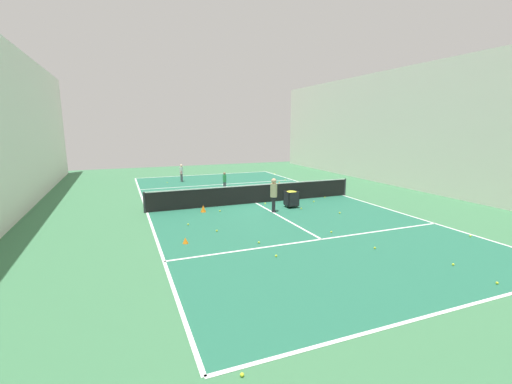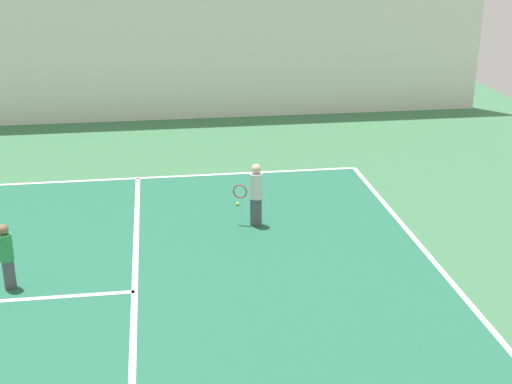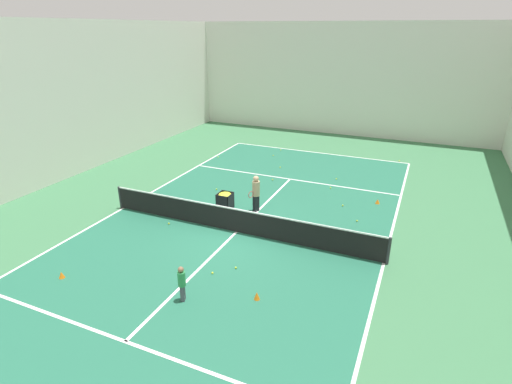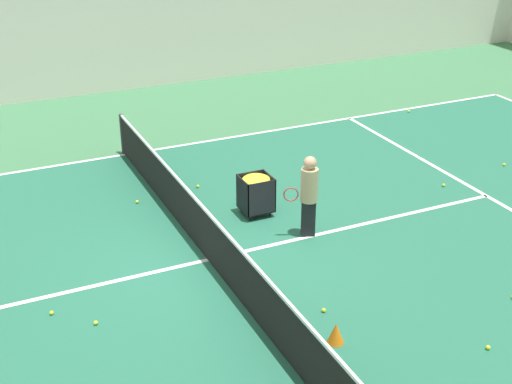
# 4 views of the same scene
# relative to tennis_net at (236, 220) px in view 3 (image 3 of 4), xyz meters

# --- Properties ---
(ground_plane) EXTENTS (37.30, 37.30, 0.00)m
(ground_plane) POSITION_rel_tennis_net_xyz_m (0.00, 0.00, -0.51)
(ground_plane) COLOR #3D754C
(court_playing_area) EXTENTS (10.94, 22.91, 0.00)m
(court_playing_area) POSITION_rel_tennis_net_xyz_m (0.00, 0.00, -0.51)
(court_playing_area) COLOR #23664C
(court_playing_area) RESTS_ON ground
(line_baseline_far) EXTENTS (10.94, 0.10, 0.00)m
(line_baseline_far) POSITION_rel_tennis_net_xyz_m (0.00, 11.45, -0.51)
(line_baseline_far) COLOR white
(line_baseline_far) RESTS_ON ground
(line_sideline_left) EXTENTS (0.10, 22.91, 0.00)m
(line_sideline_left) POSITION_rel_tennis_net_xyz_m (-5.47, 0.00, -0.51)
(line_sideline_left) COLOR white
(line_sideline_left) RESTS_ON ground
(line_sideline_right) EXTENTS (0.10, 22.91, 0.00)m
(line_sideline_right) POSITION_rel_tennis_net_xyz_m (5.47, 0.00, -0.51)
(line_sideline_right) COLOR white
(line_sideline_right) RESTS_ON ground
(line_service_near) EXTENTS (10.94, 0.10, 0.00)m
(line_service_near) POSITION_rel_tennis_net_xyz_m (0.00, -6.30, -0.51)
(line_service_near) COLOR white
(line_service_near) RESTS_ON ground
(line_service_far) EXTENTS (10.94, 0.10, 0.00)m
(line_service_far) POSITION_rel_tennis_net_xyz_m (0.00, 6.30, -0.51)
(line_service_far) COLOR white
(line_service_far) RESTS_ON ground
(line_centre_service) EXTENTS (0.10, 12.60, 0.00)m
(line_centre_service) POSITION_rel_tennis_net_xyz_m (0.00, 0.00, -0.51)
(line_centre_service) COLOR white
(line_centre_service) RESTS_ON ground
(hall_enclosure_left) EXTENTS (0.15, 33.60, 7.68)m
(hall_enclosure_left) POSITION_rel_tennis_net_xyz_m (-10.74, 0.00, 3.33)
(hall_enclosure_left) COLOR silver
(hall_enclosure_left) RESTS_ON ground
(hall_enclosure_far) EXTENTS (21.34, 0.15, 7.68)m
(hall_enclosure_far) POSITION_rel_tennis_net_xyz_m (0.00, 16.73, 3.33)
(hall_enclosure_far) COLOR silver
(hall_enclosure_far) RESTS_ON ground
(tennis_net) EXTENTS (11.24, 0.10, 0.99)m
(tennis_net) POSITION_rel_tennis_net_xyz_m (0.00, 0.00, 0.00)
(tennis_net) COLOR #2D2D33
(tennis_net) RESTS_ON ground
(coach_at_net) EXTENTS (0.42, 0.68, 1.60)m
(coach_at_net) POSITION_rel_tennis_net_xyz_m (-0.07, 2.04, 0.40)
(coach_at_net) COLOR black
(coach_at_net) RESTS_ON ground
(child_midcourt) EXTENTS (0.28, 0.28, 1.12)m
(child_midcourt) POSITION_rel_tennis_net_xyz_m (0.42, -4.32, 0.13)
(child_midcourt) COLOR #4C4C56
(child_midcourt) RESTS_ON ground
(ball_cart) EXTENTS (0.58, 0.60, 0.84)m
(ball_cart) POSITION_rel_tennis_net_xyz_m (-1.28, 1.53, 0.08)
(ball_cart) COLOR black
(ball_cart) RESTS_ON ground
(training_cone_0) EXTENTS (0.20, 0.20, 0.21)m
(training_cone_0) POSITION_rel_tennis_net_xyz_m (4.59, 4.93, -0.41)
(training_cone_0) COLOR orange
(training_cone_0) RESTS_ON ground
(training_cone_1) EXTENTS (0.18, 0.18, 0.24)m
(training_cone_1) POSITION_rel_tennis_net_xyz_m (2.35, -3.43, -0.39)
(training_cone_1) COLOR orange
(training_cone_1) RESTS_ON ground
(training_cone_2) EXTENTS (0.18, 0.18, 0.21)m
(training_cone_2) POSITION_rel_tennis_net_xyz_m (-3.69, -4.90, -0.41)
(training_cone_2) COLOR orange
(training_cone_2) RESTS_ON ground
(training_cone_3) EXTENTS (0.25, 0.25, 0.33)m
(training_cone_3) POSITION_rel_tennis_net_xyz_m (3.00, 0.83, -0.35)
(training_cone_3) COLOR orange
(training_cone_3) RESTS_ON ground
(tennis_ball_0) EXTENTS (0.07, 0.07, 0.07)m
(tennis_ball_0) POSITION_rel_tennis_net_xyz_m (-2.27, 9.72, -0.48)
(tennis_ball_0) COLOR yellow
(tennis_ball_0) RESTS_ON ground
(tennis_ball_1) EXTENTS (0.07, 0.07, 0.07)m
(tennis_ball_1) POSITION_rel_tennis_net_xyz_m (-0.35, 0.42, -0.48)
(tennis_ball_1) COLOR yellow
(tennis_ball_1) RESTS_ON ground
(tennis_ball_2) EXTENTS (0.07, 0.07, 0.07)m
(tennis_ball_2) POSITION_rel_tennis_net_xyz_m (-4.09, 0.20, -0.48)
(tennis_ball_2) COLOR yellow
(tennis_ball_2) RESTS_ON ground
(tennis_ball_3) EXTENTS (0.07, 0.07, 0.07)m
(tennis_ball_3) POSITION_rel_tennis_net_xyz_m (1.09, -2.26, -0.48)
(tennis_ball_3) COLOR yellow
(tennis_ball_3) RESTS_ON ground
(tennis_ball_5) EXTENTS (0.07, 0.07, 0.07)m
(tennis_ball_5) POSITION_rel_tennis_net_xyz_m (3.23, 4.03, -0.48)
(tennis_ball_5) COLOR yellow
(tennis_ball_5) RESTS_ON ground
(tennis_ball_6) EXTENTS (0.07, 0.07, 0.07)m
(tennis_ball_6) POSITION_rel_tennis_net_xyz_m (-2.95, 0.91, -0.48)
(tennis_ball_6) COLOR yellow
(tennis_ball_6) RESTS_ON ground
(tennis_ball_7) EXTENTS (0.07, 0.07, 0.07)m
(tennis_ball_7) POSITION_rel_tennis_net_xyz_m (-2.24, 10.99, -0.48)
(tennis_ball_7) COLOR yellow
(tennis_ball_7) RESTS_ON ground
(tennis_ball_9) EXTENTS (0.07, 0.07, 0.07)m
(tennis_ball_9) POSITION_rel_tennis_net_xyz_m (-5.20, 8.07, -0.48)
(tennis_ball_9) COLOR yellow
(tennis_ball_9) RESTS_ON ground
(tennis_ball_10) EXTENTS (0.07, 0.07, 0.07)m
(tennis_ball_10) POSITION_rel_tennis_net_xyz_m (2.21, 7.21, -0.48)
(tennis_ball_10) COLOR yellow
(tennis_ball_10) RESTS_ON ground
(tennis_ball_11) EXTENTS (0.07, 0.07, 0.07)m
(tennis_ball_11) POSITION_rel_tennis_net_xyz_m (-1.55, 2.05, -0.48)
(tennis_ball_11) COLOR yellow
(tennis_ball_11) RESTS_ON ground
(tennis_ball_12) EXTENTS (0.07, 0.07, 0.07)m
(tennis_ball_12) POSITION_rel_tennis_net_xyz_m (-2.76, -0.49, -0.48)
(tennis_ball_12) COLOR yellow
(tennis_ball_12) RESTS_ON ground
(tennis_ball_13) EXTENTS (0.07, 0.07, 0.07)m
(tennis_ball_13) POSITION_rel_tennis_net_xyz_m (2.24, 5.86, -0.48)
(tennis_ball_13) COLOR yellow
(tennis_ball_13) RESTS_ON ground
(tennis_ball_15) EXTENTS (0.07, 0.07, 0.07)m
(tennis_ball_15) POSITION_rel_tennis_net_xyz_m (-1.10, 7.78, -0.48)
(tennis_ball_15) COLOR yellow
(tennis_ball_15) RESTS_ON ground
(tennis_ball_16) EXTENTS (0.07, 0.07, 0.07)m
(tennis_ball_16) POSITION_rel_tennis_net_xyz_m (-2.78, 3.47, -0.48)
(tennis_ball_16) COLOR yellow
(tennis_ball_16) RESTS_ON ground
(tennis_ball_17) EXTENTS (0.07, 0.07, 0.07)m
(tennis_ball_17) POSITION_rel_tennis_net_xyz_m (4.08, 2.76, -0.48)
(tennis_ball_17) COLOR yellow
(tennis_ball_17) RESTS_ON ground
(tennis_ball_18) EXTENTS (0.07, 0.07, 0.07)m
(tennis_ball_18) POSITION_rel_tennis_net_xyz_m (4.90, 11.67, -0.48)
(tennis_ball_18) COLOR yellow
(tennis_ball_18) RESTS_ON ground
(tennis_ball_19) EXTENTS (0.07, 0.07, 0.07)m
(tennis_ball_19) POSITION_rel_tennis_net_xyz_m (2.26, 1.06, -0.48)
(tennis_ball_19) COLOR yellow
(tennis_ball_19) RESTS_ON ground
(tennis_ball_20) EXTENTS (0.07, 0.07, 0.07)m
(tennis_ball_20) POSITION_rel_tennis_net_xyz_m (0.54, -2.83, -0.48)
(tennis_ball_20) COLOR yellow
(tennis_ball_20) RESTS_ON ground
(tennis_ball_21) EXTENTS (0.07, 0.07, 0.07)m
(tennis_ball_21) POSITION_rel_tennis_net_xyz_m (-0.77, 5.78, -0.48)
(tennis_ball_21) COLOR yellow
(tennis_ball_21) RESTS_ON ground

